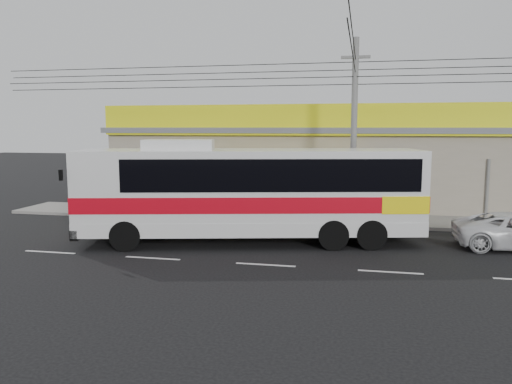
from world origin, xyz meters
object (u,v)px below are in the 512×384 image
at_px(coach_bus, 255,188).
at_px(utility_pole, 355,72).
at_px(motorbike_red, 97,198).
at_px(motorbike_dark, 196,203).

height_order(coach_bus, utility_pole, utility_pole).
relative_size(coach_bus, motorbike_red, 7.23).
bearing_deg(coach_bus, utility_pole, 31.74).
xyz_separation_m(motorbike_red, utility_pole, (13.83, -2.26, 6.25)).
bearing_deg(motorbike_dark, coach_bus, -135.55).
height_order(coach_bus, motorbike_red, coach_bus).
relative_size(coach_bus, utility_pole, 0.40).
distance_m(motorbike_dark, utility_pole, 10.40).
relative_size(motorbike_red, utility_pole, 0.05).
distance_m(coach_bus, motorbike_dark, 7.33).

